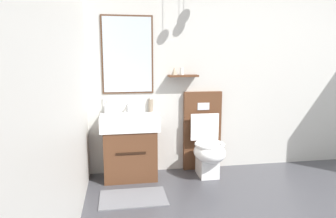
# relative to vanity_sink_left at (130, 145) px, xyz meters

# --- Properties ---
(wall_back) EXTENTS (5.08, 0.63, 2.74)m
(wall_back) POSITION_rel_vanity_sink_left_xyz_m (1.92, 0.24, 0.97)
(wall_back) COLOR beige
(wall_back) RESTS_ON ground
(wall_left) EXTENTS (0.12, 4.36, 2.74)m
(wall_left) POSITION_rel_vanity_sink_left_xyz_m (-0.55, -1.88, 0.97)
(wall_left) COLOR beige
(wall_left) RESTS_ON ground
(bath_mat) EXTENTS (0.68, 0.44, 0.01)m
(bath_mat) POSITION_rel_vanity_sink_left_xyz_m (-0.00, -0.57, -0.39)
(bath_mat) COLOR slate
(bath_mat) RESTS_ON ground
(vanity_sink_left) EXTENTS (0.67, 0.44, 0.76)m
(vanity_sink_left) POSITION_rel_vanity_sink_left_xyz_m (0.00, 0.00, 0.00)
(vanity_sink_left) COLOR #56331E
(vanity_sink_left) RESTS_ON ground
(tap_on_left_sink) EXTENTS (0.03, 0.13, 0.11)m
(tap_on_left_sink) POSITION_rel_vanity_sink_left_xyz_m (-0.00, 0.16, 0.44)
(tap_on_left_sink) COLOR silver
(tap_on_left_sink) RESTS_ON vanity_sink_left
(toilet) EXTENTS (0.48, 0.62, 1.00)m
(toilet) POSITION_rel_vanity_sink_left_xyz_m (0.92, -0.02, -0.02)
(toilet) COLOR #56331E
(toilet) RESTS_ON ground
(toothbrush_cup) EXTENTS (0.07, 0.07, 0.21)m
(toothbrush_cup) POSITION_rel_vanity_sink_left_xyz_m (-0.26, 0.14, 0.42)
(toothbrush_cup) COLOR silver
(toothbrush_cup) RESTS_ON vanity_sink_left
(soap_dispenser) EXTENTS (0.06, 0.06, 0.19)m
(soap_dispenser) POSITION_rel_vanity_sink_left_xyz_m (0.27, 0.15, 0.45)
(soap_dispenser) COLOR gray
(soap_dispenser) RESTS_ON vanity_sink_left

